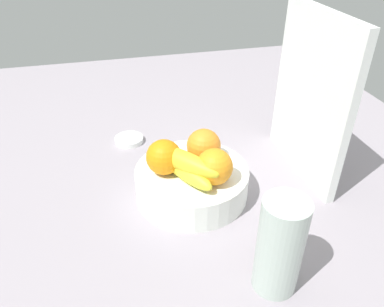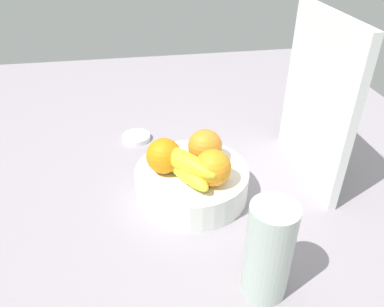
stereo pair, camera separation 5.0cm
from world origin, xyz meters
TOP-DOWN VIEW (x-y plane):
  - ground_plane at (0.00, 0.00)cm, footprint 180.00×140.00cm
  - fruit_bowl at (0.65, 0.05)cm, footprint 23.72×23.72cm
  - orange_front_left at (-2.17, 3.29)cm, footprint 7.24×7.24cm
  - orange_front_right at (0.00, -5.58)cm, footprint 7.24×7.24cm
  - orange_center at (5.66, 3.24)cm, footprint 7.24×7.24cm
  - banana_bunch at (2.63, -2.29)cm, footprint 17.15×13.97cm
  - cutting_board at (-3.30, 27.23)cm, footprint 28.01×1.89cm
  - thermos_tumbler at (26.26, 7.43)cm, footprint 7.23×7.23cm
  - jar_lid at (-24.17, -10.81)cm, footprint 7.44×7.44cm

SIDE VIEW (x-z plane):
  - ground_plane at x=0.00cm, z-range -3.00..0.00cm
  - jar_lid at x=-24.17cm, z-range 0.00..1.30cm
  - fruit_bowl at x=0.65cm, z-range 0.00..6.41cm
  - thermos_tumbler at x=26.26cm, z-range 0.00..17.31cm
  - banana_bunch at x=2.63cm, z-range 6.41..12.61cm
  - orange_front_left at x=-2.17cm, z-range 6.41..13.65cm
  - orange_front_right at x=0.00cm, z-range 6.41..13.65cm
  - orange_center at x=5.66cm, z-range 6.41..13.65cm
  - cutting_board at x=-3.30cm, z-range 0.00..36.00cm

